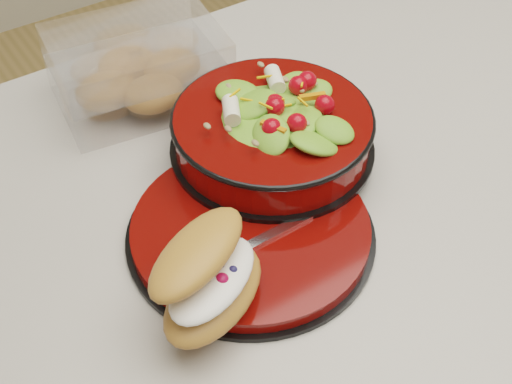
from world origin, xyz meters
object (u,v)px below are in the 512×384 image
salad_bowl (272,125)px  dinner_plate (252,231)px  island_counter (381,325)px  pastry_box (138,70)px  fork (264,238)px  croissant (209,277)px

salad_bowl → dinner_plate: bearing=-134.4°
island_counter → pastry_box: 0.61m
dinner_plate → salad_bowl: 0.13m
salad_bowl → fork: size_ratio=1.59×
dinner_plate → island_counter: bearing=8.3°
salad_bowl → croissant: (-0.17, -0.15, 0.00)m
dinner_plate → salad_bowl: (0.08, 0.09, 0.05)m
island_counter → pastry_box: pastry_box is taller
salad_bowl → croissant: salad_bowl is taller
island_counter → fork: 0.55m
salad_bowl → fork: (-0.09, -0.11, -0.03)m
island_counter → dinner_plate: (-0.29, -0.04, 0.46)m
island_counter → fork: bearing=-167.0°
dinner_plate → salad_bowl: size_ratio=1.12×
croissant → fork: bearing=-4.0°
dinner_plate → pastry_box: (0.01, 0.28, 0.03)m
salad_bowl → fork: salad_bowl is taller
salad_bowl → croissant: 0.22m
dinner_plate → pastry_box: bearing=87.3°
dinner_plate → croissant: size_ratio=1.80×
croissant → pastry_box: (0.10, 0.34, -0.01)m
dinner_plate → fork: bearing=-92.1°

